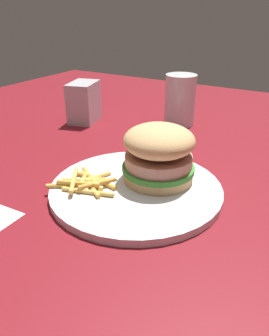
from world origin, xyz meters
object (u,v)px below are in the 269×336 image
object	(u,v)px
napkin_dispenser	(84,102)
sandwich	(159,153)
plate	(134,188)
fries_pile	(87,182)
drink_glass	(180,102)

from	to	relation	value
napkin_dispenser	sandwich	bearing A→B (deg)	-139.82
plate	napkin_dispenser	size ratio (longest dim) A/B	2.77
sandwich	fries_pile	world-z (taller)	sandwich
napkin_dispenser	plate	bearing A→B (deg)	-146.39
sandwich	napkin_dispenser	xyz separation A→B (m)	(-0.32, 0.21, -0.01)
plate	drink_glass	xyz separation A→B (m)	(-0.08, 0.34, 0.05)
sandwich	fries_pile	xyz separation A→B (m)	(-0.09, -0.08, -0.04)
drink_glass	napkin_dispenser	world-z (taller)	drink_glass
napkin_dispenser	drink_glass	bearing A→B (deg)	-81.78
sandwich	drink_glass	distance (m)	0.32
sandwich	napkin_dispenser	bearing A→B (deg)	146.90
plate	napkin_dispenser	world-z (taller)	napkin_dispenser
sandwich	fries_pile	size ratio (longest dim) A/B	1.07
plate	sandwich	bearing A→B (deg)	58.64
drink_glass	sandwich	bearing A→B (deg)	-72.21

